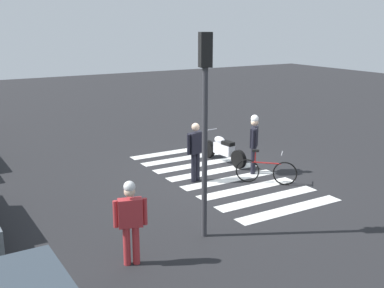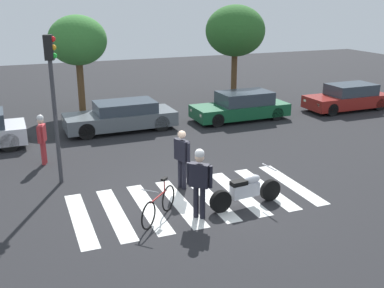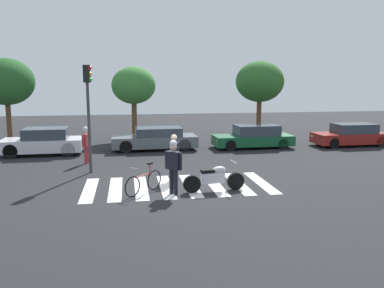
{
  "view_description": "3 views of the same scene",
  "coord_description": "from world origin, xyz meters",
  "px_view_note": "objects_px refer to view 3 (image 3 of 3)",
  "views": [
    {
      "loc": [
        -11.5,
        7.84,
        4.6
      ],
      "look_at": [
        -0.24,
        1.19,
        1.22
      ],
      "focal_mm": 44.18,
      "sensor_mm": 36.0,
      "label": 1
    },
    {
      "loc": [
        -4.33,
        -10.79,
        5.41
      ],
      "look_at": [
        0.38,
        1.2,
        1.24
      ],
      "focal_mm": 42.62,
      "sensor_mm": 36.0,
      "label": 2
    },
    {
      "loc": [
        -1.76,
        -13.88,
        3.86
      ],
      "look_at": [
        0.74,
        1.46,
        1.3
      ],
      "focal_mm": 37.05,
      "sensor_mm": 36.0,
      "label": 3
    }
  ],
  "objects_px": {
    "officer_by_motorcycle": "(174,154)",
    "car_green_compact": "(254,137)",
    "police_motorcycle": "(214,179)",
    "car_maroon_wagon": "(351,135)",
    "officer_on_foot": "(173,163)",
    "pedestrian_bystander": "(86,142)",
    "traffic_light_pole": "(88,102)",
    "car_grey_coupe": "(155,139)",
    "leaning_bicycle": "(144,182)",
    "car_white_van": "(43,142)"
  },
  "relations": [
    {
      "from": "leaning_bicycle",
      "to": "traffic_light_pole",
      "type": "height_order",
      "value": "traffic_light_pole"
    },
    {
      "from": "officer_on_foot",
      "to": "pedestrian_bystander",
      "type": "xyz_separation_m",
      "value": [
        -3.39,
        5.6,
        -0.11
      ]
    },
    {
      "from": "officer_by_motorcycle",
      "to": "traffic_light_pole",
      "type": "xyz_separation_m",
      "value": [
        -3.28,
        1.75,
        1.93
      ]
    },
    {
      "from": "car_white_van",
      "to": "car_grey_coupe",
      "type": "bearing_deg",
      "value": 4.89
    },
    {
      "from": "police_motorcycle",
      "to": "pedestrian_bystander",
      "type": "height_order",
      "value": "pedestrian_bystander"
    },
    {
      "from": "officer_on_foot",
      "to": "traffic_light_pole",
      "type": "height_order",
      "value": "traffic_light_pole"
    },
    {
      "from": "car_maroon_wagon",
      "to": "traffic_light_pole",
      "type": "height_order",
      "value": "traffic_light_pole"
    },
    {
      "from": "leaning_bicycle",
      "to": "officer_on_foot",
      "type": "bearing_deg",
      "value": -17.12
    },
    {
      "from": "officer_on_foot",
      "to": "car_grey_coupe",
      "type": "height_order",
      "value": "officer_on_foot"
    },
    {
      "from": "car_white_van",
      "to": "officer_by_motorcycle",
      "type": "bearing_deg",
      "value": -45.9
    },
    {
      "from": "car_maroon_wagon",
      "to": "car_white_van",
      "type": "bearing_deg",
      "value": 179.96
    },
    {
      "from": "car_white_van",
      "to": "traffic_light_pole",
      "type": "bearing_deg",
      "value": -58.41
    },
    {
      "from": "officer_by_motorcycle",
      "to": "car_white_van",
      "type": "relative_size",
      "value": 0.44
    },
    {
      "from": "leaning_bicycle",
      "to": "officer_on_foot",
      "type": "relative_size",
      "value": 0.7
    },
    {
      "from": "police_motorcycle",
      "to": "car_grey_coupe",
      "type": "xyz_separation_m",
      "value": [
        -1.42,
        8.51,
        0.15
      ]
    },
    {
      "from": "officer_by_motorcycle",
      "to": "car_maroon_wagon",
      "type": "relative_size",
      "value": 0.41
    },
    {
      "from": "car_maroon_wagon",
      "to": "traffic_light_pole",
      "type": "xyz_separation_m",
      "value": [
        -14.41,
        -4.47,
        2.34
      ]
    },
    {
      "from": "officer_by_motorcycle",
      "to": "officer_on_foot",
      "type": "bearing_deg",
      "value": -97.46
    },
    {
      "from": "police_motorcycle",
      "to": "traffic_light_pole",
      "type": "xyz_separation_m",
      "value": [
        -4.46,
        3.54,
        2.5
      ]
    },
    {
      "from": "traffic_light_pole",
      "to": "car_grey_coupe",
      "type": "bearing_deg",
      "value": 58.62
    },
    {
      "from": "pedestrian_bystander",
      "to": "car_white_van",
      "type": "height_order",
      "value": "pedestrian_bystander"
    },
    {
      "from": "car_grey_coupe",
      "to": "officer_on_foot",
      "type": "bearing_deg",
      "value": -90.04
    },
    {
      "from": "officer_on_foot",
      "to": "car_maroon_wagon",
      "type": "relative_size",
      "value": 0.43
    },
    {
      "from": "car_maroon_wagon",
      "to": "officer_on_foot",
      "type": "bearing_deg",
      "value": -144.31
    },
    {
      "from": "officer_on_foot",
      "to": "pedestrian_bystander",
      "type": "distance_m",
      "value": 6.55
    },
    {
      "from": "car_green_compact",
      "to": "officer_on_foot",
      "type": "bearing_deg",
      "value": -123.38
    },
    {
      "from": "car_grey_coupe",
      "to": "car_green_compact",
      "type": "bearing_deg",
      "value": -2.75
    },
    {
      "from": "police_motorcycle",
      "to": "car_maroon_wagon",
      "type": "xyz_separation_m",
      "value": [
        9.95,
        8.01,
        0.17
      ]
    },
    {
      "from": "leaning_bicycle",
      "to": "officer_on_foot",
      "type": "xyz_separation_m",
      "value": [
        0.98,
        -0.3,
        0.7
      ]
    },
    {
      "from": "police_motorcycle",
      "to": "traffic_light_pole",
      "type": "bearing_deg",
      "value": 141.54
    },
    {
      "from": "officer_by_motorcycle",
      "to": "car_green_compact",
      "type": "relative_size",
      "value": 0.4
    },
    {
      "from": "car_grey_coupe",
      "to": "car_maroon_wagon",
      "type": "xyz_separation_m",
      "value": [
        11.38,
        -0.51,
        0.01
      ]
    },
    {
      "from": "leaning_bicycle",
      "to": "car_grey_coupe",
      "type": "bearing_deg",
      "value": 83.28
    },
    {
      "from": "officer_on_foot",
      "to": "car_grey_coupe",
      "type": "relative_size",
      "value": 0.4
    },
    {
      "from": "leaning_bicycle",
      "to": "car_maroon_wagon",
      "type": "relative_size",
      "value": 0.3
    },
    {
      "from": "car_grey_coupe",
      "to": "traffic_light_pole",
      "type": "height_order",
      "value": "traffic_light_pole"
    },
    {
      "from": "car_green_compact",
      "to": "traffic_light_pole",
      "type": "bearing_deg",
      "value": -151.23
    },
    {
      "from": "car_grey_coupe",
      "to": "traffic_light_pole",
      "type": "relative_size",
      "value": 1.05
    },
    {
      "from": "officer_by_motorcycle",
      "to": "car_grey_coupe",
      "type": "height_order",
      "value": "officer_by_motorcycle"
    },
    {
      "from": "car_maroon_wagon",
      "to": "police_motorcycle",
      "type": "bearing_deg",
      "value": -141.19
    },
    {
      "from": "leaning_bicycle",
      "to": "car_white_van",
      "type": "bearing_deg",
      "value": 121.32
    },
    {
      "from": "leaning_bicycle",
      "to": "car_green_compact",
      "type": "relative_size",
      "value": 0.29
    },
    {
      "from": "officer_on_foot",
      "to": "car_green_compact",
      "type": "relative_size",
      "value": 0.42
    },
    {
      "from": "officer_by_motorcycle",
      "to": "car_green_compact",
      "type": "height_order",
      "value": "officer_by_motorcycle"
    },
    {
      "from": "pedestrian_bystander",
      "to": "car_grey_coupe",
      "type": "distance_m",
      "value": 4.6
    },
    {
      "from": "car_grey_coupe",
      "to": "car_maroon_wagon",
      "type": "height_order",
      "value": "car_maroon_wagon"
    },
    {
      "from": "officer_on_foot",
      "to": "car_green_compact",
      "type": "xyz_separation_m",
      "value": [
        5.55,
        8.42,
        -0.48
      ]
    },
    {
      "from": "police_motorcycle",
      "to": "leaning_bicycle",
      "type": "xyz_separation_m",
      "value": [
        -2.41,
        0.13,
        -0.06
      ]
    },
    {
      "from": "pedestrian_bystander",
      "to": "officer_on_foot",
      "type": "bearing_deg",
      "value": -58.83
    },
    {
      "from": "officer_on_foot",
      "to": "car_white_van",
      "type": "height_order",
      "value": "officer_on_foot"
    }
  ]
}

